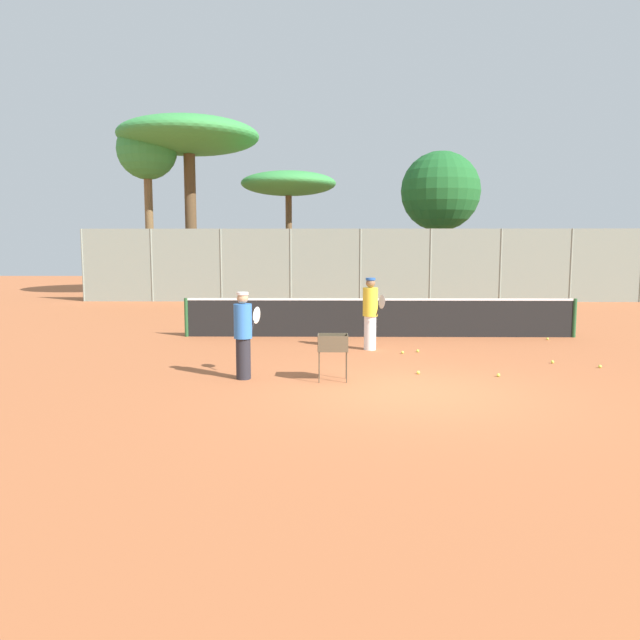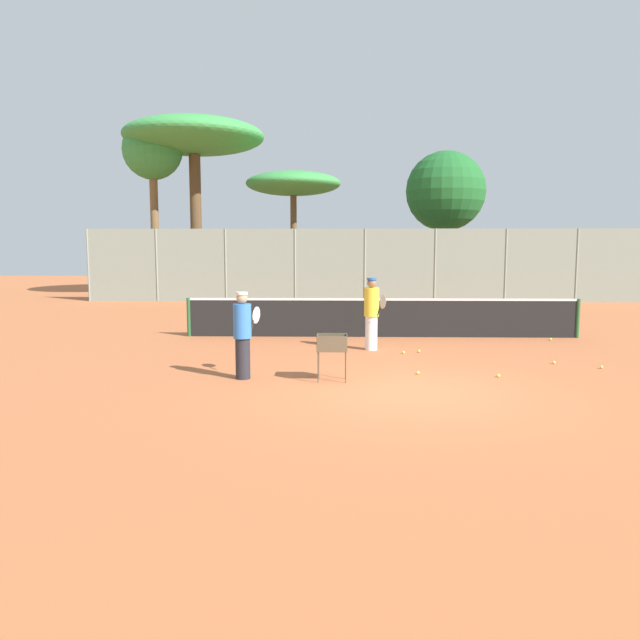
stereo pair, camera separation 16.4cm
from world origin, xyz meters
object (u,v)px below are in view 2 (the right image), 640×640
player_red_cap (372,313)px  parked_car (382,282)px  ball_cart (332,347)px  tennis_net (382,317)px  player_white_outfit (243,334)px

player_red_cap → parked_car: 16.94m
ball_cart → parked_car: 20.50m
tennis_net → player_white_outfit: (-3.01, -5.46, 0.30)m
player_red_cap → parked_car: size_ratio=0.42×
player_white_outfit → ball_cart: (1.69, -0.16, -0.21)m
ball_cart → parked_car: bearing=83.3°
tennis_net → parked_car: parked_car is taller
player_white_outfit → player_red_cap: 4.23m
tennis_net → player_white_outfit: player_white_outfit is taller
tennis_net → player_red_cap: bearing=-100.5°
tennis_net → player_white_outfit: bearing=-118.9°
parked_car → tennis_net: bearing=-94.1°
player_red_cap → ball_cart: player_red_cap is taller
player_white_outfit → parked_car: player_white_outfit is taller
tennis_net → parked_car: size_ratio=2.57×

